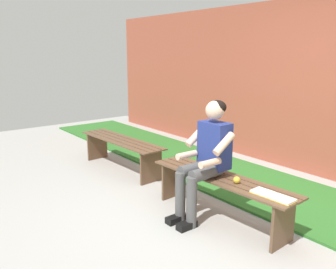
# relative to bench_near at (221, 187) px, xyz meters

# --- Properties ---
(ground_plane) EXTENTS (10.00, 7.00, 0.04)m
(ground_plane) POSITION_rel_bench_near_xyz_m (1.04, 1.00, -0.38)
(ground_plane) COLOR #9E9E99
(grass_strip) EXTENTS (9.00, 1.43, 0.03)m
(grass_strip) POSITION_rel_bench_near_xyz_m (1.04, -1.06, -0.35)
(grass_strip) COLOR #2D6B28
(grass_strip) RESTS_ON ground
(brick_wall) EXTENTS (9.50, 0.24, 2.53)m
(brick_wall) POSITION_rel_bench_near_xyz_m (0.50, -2.21, 0.90)
(brick_wall) COLOR #9E4C38
(brick_wall) RESTS_ON ground
(bench_near) EXTENTS (1.78, 0.48, 0.48)m
(bench_near) POSITION_rel_bench_near_xyz_m (0.00, 0.00, 0.00)
(bench_near) COLOR brown
(bench_near) RESTS_ON ground
(bench_far) EXTENTS (1.73, 0.47, 0.48)m
(bench_far) POSITION_rel_bench_near_xyz_m (2.08, 0.00, -0.00)
(bench_far) COLOR brown
(bench_far) RESTS_ON ground
(person_seated) EXTENTS (0.50, 0.69, 1.28)m
(person_seated) POSITION_rel_bench_near_xyz_m (0.13, 0.10, 0.35)
(person_seated) COLOR navy
(person_seated) RESTS_ON ground
(apple) EXTENTS (0.07, 0.07, 0.07)m
(apple) POSITION_rel_bench_near_xyz_m (-0.23, 0.02, 0.15)
(apple) COLOR gold
(apple) RESTS_ON bench_near
(book_open) EXTENTS (0.42, 0.18, 0.02)m
(book_open) POSITION_rel_bench_near_xyz_m (-0.66, 0.02, 0.12)
(book_open) COLOR white
(book_open) RESTS_ON bench_near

